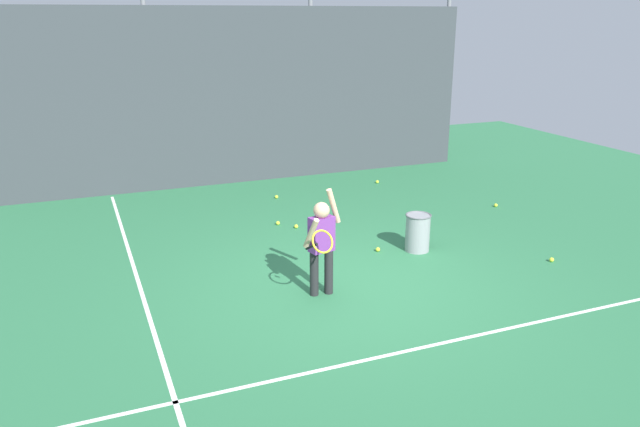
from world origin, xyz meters
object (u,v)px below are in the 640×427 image
object	(u,v)px
tennis_ball_1	(378,249)
tennis_ball_5	(296,226)
tennis_player	(322,240)
tennis_ball_0	(496,205)
tennis_ball_4	(276,197)
tennis_ball_6	(278,223)
tennis_ball_2	(377,182)
ball_hopper	(418,232)
tennis_ball_3	(552,260)

from	to	relation	value
tennis_ball_1	tennis_ball_5	world-z (taller)	same
tennis_player	tennis_ball_0	xyz separation A→B (m)	(4.36, 2.25, -0.69)
tennis_player	tennis_ball_5	distance (m)	2.66
tennis_ball_4	tennis_ball_6	bearing A→B (deg)	-107.40
tennis_player	tennis_ball_5	world-z (taller)	tennis_player
tennis_ball_4	tennis_ball_5	world-z (taller)	same
tennis_player	tennis_ball_4	bearing A→B (deg)	66.06
tennis_ball_2	tennis_ball_4	size ratio (longest dim) A/B	1.00
tennis_ball_0	tennis_ball_4	bearing A→B (deg)	150.25
tennis_ball_0	tennis_ball_2	size ratio (longest dim) A/B	1.00
ball_hopper	tennis_ball_5	bearing A→B (deg)	129.37
tennis_ball_3	tennis_ball_0	bearing A→B (deg)	69.71
tennis_ball_1	tennis_ball_2	distance (m)	3.91
tennis_player	ball_hopper	bearing A→B (deg)	11.88
tennis_ball_0	tennis_ball_3	xyz separation A→B (m)	(-0.92, -2.48, 0.00)
tennis_ball_0	tennis_ball_5	distance (m)	3.80
tennis_ball_5	tennis_ball_6	size ratio (longest dim) A/B	1.00
tennis_player	tennis_ball_3	bearing A→B (deg)	-16.99
tennis_player	tennis_ball_6	size ratio (longest dim) A/B	20.46
tennis_ball_1	tennis_ball_5	size ratio (longest dim) A/B	1.00
tennis_ball_3	tennis_ball_6	xyz separation A→B (m)	(-3.10, 3.01, 0.00)
tennis_ball_0	tennis_ball_1	size ratio (longest dim) A/B	1.00
ball_hopper	tennis_ball_5	size ratio (longest dim) A/B	8.52
ball_hopper	tennis_ball_4	world-z (taller)	ball_hopper
ball_hopper	tennis_ball_1	world-z (taller)	ball_hopper
tennis_ball_0	tennis_ball_2	bearing A→B (deg)	118.48
tennis_ball_0	tennis_ball_5	xyz separation A→B (m)	(-3.79, 0.26, 0.00)
tennis_player	tennis_ball_1	distance (m)	1.84
tennis_ball_1	tennis_ball_3	bearing A→B (deg)	-31.46
tennis_ball_2	tennis_ball_6	bearing A→B (deg)	-147.43
tennis_ball_0	tennis_ball_3	distance (m)	2.64
tennis_ball_2	tennis_ball_4	xyz separation A→B (m)	(-2.30, -0.27, 0.00)
tennis_ball_3	tennis_ball_5	xyz separation A→B (m)	(-2.87, 2.74, 0.00)
ball_hopper	tennis_ball_2	size ratio (longest dim) A/B	8.52
ball_hopper	tennis_ball_2	world-z (taller)	ball_hopper
tennis_player	tennis_ball_0	bearing A→B (deg)	14.11
tennis_ball_3	tennis_ball_6	size ratio (longest dim) A/B	1.00
tennis_player	tennis_ball_0	world-z (taller)	tennis_player
ball_hopper	tennis_ball_0	world-z (taller)	ball_hopper
tennis_ball_0	tennis_ball_1	bearing A→B (deg)	-158.56
tennis_player	tennis_ball_4	size ratio (longest dim) A/B	20.46
ball_hopper	tennis_ball_3	distance (m)	1.92
tennis_ball_3	tennis_ball_4	xyz separation A→B (m)	(-2.63, 4.50, 0.00)
ball_hopper	tennis_ball_2	xyz separation A→B (m)	(1.21, 3.66, -0.26)
tennis_ball_2	tennis_ball_5	world-z (taller)	same
tennis_ball_6	tennis_ball_5	bearing A→B (deg)	-50.60
tennis_ball_6	ball_hopper	bearing A→B (deg)	-50.63
tennis_ball_3	tennis_ball_4	size ratio (longest dim) A/B	1.00
ball_hopper	tennis_ball_3	bearing A→B (deg)	-35.93
tennis_ball_2	tennis_ball_3	size ratio (longest dim) A/B	1.00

